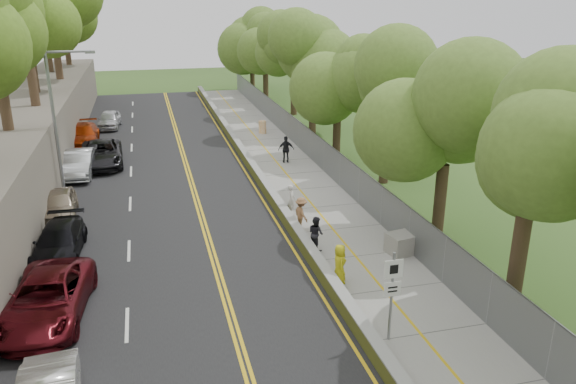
{
  "coord_description": "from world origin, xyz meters",
  "views": [
    {
      "loc": [
        -5.98,
        -17.28,
        10.63
      ],
      "look_at": [
        0.5,
        8.0,
        1.4
      ],
      "focal_mm": 35.0,
      "sensor_mm": 36.0,
      "label": 1
    }
  ],
  "objects_px": {
    "signpost": "(392,287)",
    "person_far": "(286,149)",
    "streetlight": "(58,115)",
    "construction_barrel": "(262,127)",
    "concrete_block": "(403,243)",
    "painter_0": "(340,264)",
    "car_2": "(47,299)"
  },
  "relations": [
    {
      "from": "signpost",
      "to": "person_far",
      "type": "bearing_deg",
      "value": 85.12
    },
    {
      "from": "streetlight",
      "to": "signpost",
      "type": "bearing_deg",
      "value": -55.92
    },
    {
      "from": "construction_barrel",
      "to": "person_far",
      "type": "xyz_separation_m",
      "value": [
        -0.2,
        -8.53,
        0.39
      ]
    },
    {
      "from": "concrete_block",
      "to": "person_far",
      "type": "relative_size",
      "value": 0.74
    },
    {
      "from": "concrete_block",
      "to": "painter_0",
      "type": "distance_m",
      "value": 4.01
    },
    {
      "from": "construction_barrel",
      "to": "car_2",
      "type": "relative_size",
      "value": 0.18
    },
    {
      "from": "car_2",
      "to": "person_far",
      "type": "height_order",
      "value": "person_far"
    },
    {
      "from": "signpost",
      "to": "painter_0",
      "type": "relative_size",
      "value": 1.95
    },
    {
      "from": "construction_barrel",
      "to": "car_2",
      "type": "height_order",
      "value": "car_2"
    },
    {
      "from": "person_far",
      "to": "concrete_block",
      "type": "bearing_deg",
      "value": 103.25
    },
    {
      "from": "painter_0",
      "to": "streetlight",
      "type": "bearing_deg",
      "value": 45.65
    },
    {
      "from": "signpost",
      "to": "car_2",
      "type": "xyz_separation_m",
      "value": [
        -10.83,
        4.1,
        -1.17
      ]
    },
    {
      "from": "construction_barrel",
      "to": "concrete_block",
      "type": "height_order",
      "value": "construction_barrel"
    },
    {
      "from": "signpost",
      "to": "car_2",
      "type": "relative_size",
      "value": 0.57
    },
    {
      "from": "signpost",
      "to": "concrete_block",
      "type": "height_order",
      "value": "signpost"
    },
    {
      "from": "streetlight",
      "to": "signpost",
      "type": "distance_m",
      "value": 20.72
    },
    {
      "from": "construction_barrel",
      "to": "car_2",
      "type": "distance_m",
      "value": 28.0
    },
    {
      "from": "concrete_block",
      "to": "car_2",
      "type": "relative_size",
      "value": 0.24
    },
    {
      "from": "concrete_block",
      "to": "streetlight",
      "type": "bearing_deg",
      "value": 142.91
    },
    {
      "from": "signpost",
      "to": "concrete_block",
      "type": "bearing_deg",
      "value": 60.97
    },
    {
      "from": "car_2",
      "to": "person_far",
      "type": "distance_m",
      "value": 20.66
    },
    {
      "from": "streetlight",
      "to": "concrete_block",
      "type": "height_order",
      "value": "streetlight"
    },
    {
      "from": "signpost",
      "to": "painter_0",
      "type": "distance_m",
      "value": 4.18
    },
    {
      "from": "signpost",
      "to": "person_far",
      "type": "relative_size",
      "value": 1.75
    },
    {
      "from": "streetlight",
      "to": "painter_0",
      "type": "xyz_separation_m",
      "value": [
        11.21,
        -13.0,
        -3.79
      ]
    },
    {
      "from": "construction_barrel",
      "to": "car_2",
      "type": "bearing_deg",
      "value": -117.15
    },
    {
      "from": "painter_0",
      "to": "person_far",
      "type": "relative_size",
      "value": 0.9
    },
    {
      "from": "painter_0",
      "to": "person_far",
      "type": "xyz_separation_m",
      "value": [
        2.05,
        16.47,
        0.09
      ]
    },
    {
      "from": "streetlight",
      "to": "painter_0",
      "type": "distance_m",
      "value": 17.58
    },
    {
      "from": "signpost",
      "to": "construction_barrel",
      "type": "relative_size",
      "value": 3.1
    },
    {
      "from": "signpost",
      "to": "person_far",
      "type": "xyz_separation_m",
      "value": [
        1.75,
        20.49,
        -1.02
      ]
    },
    {
      "from": "concrete_block",
      "to": "car_2",
      "type": "bearing_deg",
      "value": -172.88
    }
  ]
}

